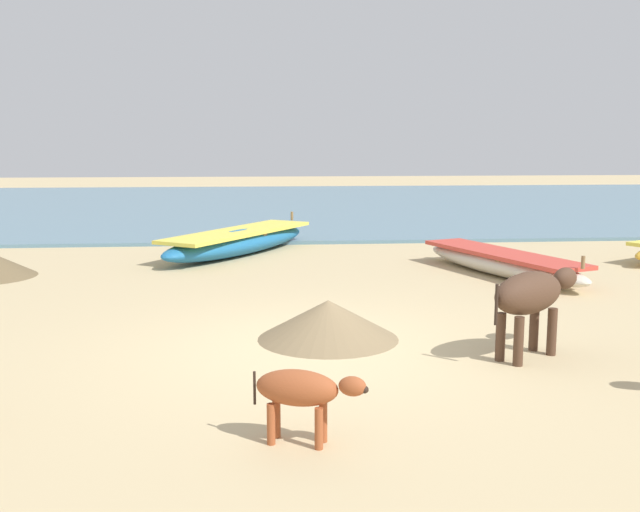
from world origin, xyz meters
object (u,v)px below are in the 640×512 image
at_px(fishing_boat_0, 239,241).
at_px(cow_adult_dark, 531,296).
at_px(fishing_boat_4, 502,262).
at_px(calf_far_rust, 301,391).

relative_size(fishing_boat_0, cow_adult_dark, 3.39).
height_order(fishing_boat_0, fishing_boat_4, fishing_boat_0).
relative_size(fishing_boat_0, calf_far_rust, 5.03).
bearing_deg(calf_far_rust, fishing_boat_0, 112.79).
xyz_separation_m(fishing_boat_4, calf_far_rust, (-3.95, -6.94, 0.20)).
relative_size(fishing_boat_0, fishing_boat_4, 1.09).
height_order(cow_adult_dark, calf_far_rust, cow_adult_dark).
xyz_separation_m(fishing_boat_0, cow_adult_dark, (3.35, -7.61, 0.41)).
distance_m(fishing_boat_4, calf_far_rust, 7.99).
height_order(fishing_boat_4, calf_far_rust, fishing_boat_4).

